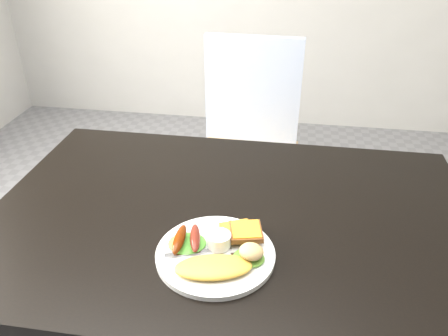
{
  "coord_description": "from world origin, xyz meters",
  "views": [
    {
      "loc": [
        0.12,
        -0.87,
        1.39
      ],
      "look_at": [
        -0.01,
        -0.04,
        0.9
      ],
      "focal_mm": 35.0,
      "sensor_mm": 36.0,
      "label": 1
    }
  ],
  "objects_px": {
    "person": "(220,71)",
    "dining_table": "(231,219)",
    "plate": "(215,254)",
    "dining_chair": "(246,164)"
  },
  "relations": [
    {
      "from": "plate",
      "to": "dining_chair",
      "type": "bearing_deg",
      "value": 91.79
    },
    {
      "from": "dining_table",
      "to": "plate",
      "type": "height_order",
      "value": "plate"
    },
    {
      "from": "dining_table",
      "to": "plate",
      "type": "relative_size",
      "value": 4.66
    },
    {
      "from": "person",
      "to": "dining_table",
      "type": "bearing_deg",
      "value": 106.59
    },
    {
      "from": "person",
      "to": "plate",
      "type": "xyz_separation_m",
      "value": [
        0.15,
        -0.97,
        -0.08
      ]
    },
    {
      "from": "dining_table",
      "to": "plate",
      "type": "distance_m",
      "value": 0.16
    },
    {
      "from": "dining_chair",
      "to": "plate",
      "type": "height_order",
      "value": "plate"
    },
    {
      "from": "dining_table",
      "to": "plate",
      "type": "xyz_separation_m",
      "value": [
        -0.01,
        -0.16,
        0.03
      ]
    },
    {
      "from": "dining_table",
      "to": "person",
      "type": "height_order",
      "value": "person"
    },
    {
      "from": "person",
      "to": "plate",
      "type": "distance_m",
      "value": 0.99
    }
  ]
}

